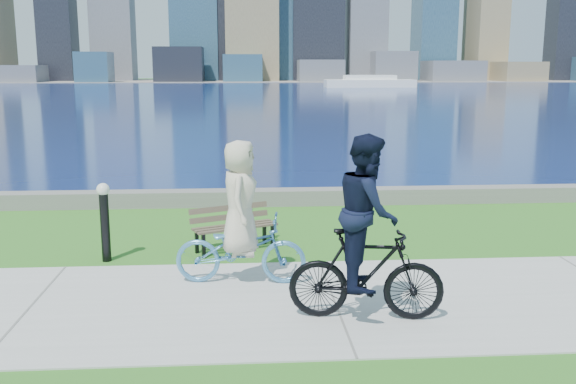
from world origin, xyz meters
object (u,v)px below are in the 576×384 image
object	(u,v)px
park_bench	(233,224)
bollard_lamp	(105,217)
cyclist_man	(367,243)
cyclist_woman	(240,231)

from	to	relation	value
park_bench	bollard_lamp	bearing A→B (deg)	170.60
cyclist_man	bollard_lamp	bearing A→B (deg)	62.45
cyclist_woman	cyclist_man	size ratio (longest dim) A/B	0.90
bollard_lamp	cyclist_man	world-z (taller)	cyclist_man
cyclist_woman	bollard_lamp	bearing A→B (deg)	65.95
park_bench	cyclist_man	bearing A→B (deg)	-86.57
bollard_lamp	cyclist_man	xyz separation A→B (m)	(3.73, -2.73, 0.25)
bollard_lamp	park_bench	bearing A→B (deg)	14.47
park_bench	bollard_lamp	distance (m)	2.13
bollard_lamp	cyclist_woman	xyz separation A→B (m)	(2.18, -1.25, 0.05)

